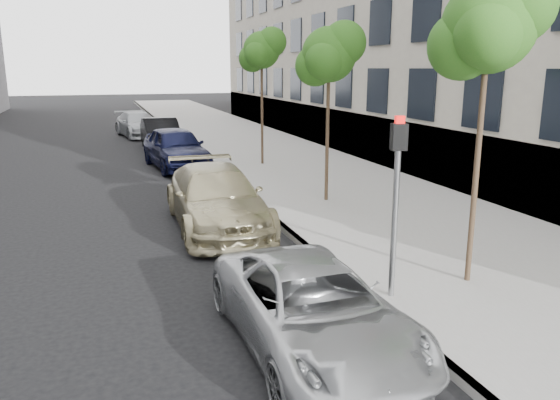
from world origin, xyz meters
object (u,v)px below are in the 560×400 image
tree_mid (330,54)px  signal_pole (396,186)px  tree_near (490,26)px  minivan (313,309)px  sedan_black (161,134)px  suv (216,198)px  sedan_blue (176,148)px  tree_far (262,50)px  sedan_rear (138,124)px

tree_mid → signal_pole: size_ratio=1.66×
tree_near → minivan: bearing=-161.0°
signal_pole → sedan_black: (-1.64, 19.25, -1.27)m
suv → sedan_blue: size_ratio=1.08×
tree_far → sedan_rear: 12.97m
tree_near → sedan_black: (-3.33, 19.07, -3.77)m
minivan → sedan_rear: sedan_rear is taller
tree_near → tree_far: (-0.00, 13.00, -0.01)m
tree_mid → minivan: size_ratio=1.13×
signal_pole → suv: (-1.85, 5.35, -1.28)m
sedan_black → suv: bearing=-91.6°
tree_mid → sedan_black: tree_mid is taller
tree_near → signal_pole: size_ratio=1.76×
tree_mid → tree_near: bearing=-90.0°
sedan_rear → tree_near: bearing=-90.7°
minivan → sedan_rear: 25.95m
tree_far → sedan_black: size_ratio=1.15×
tree_mid → signal_pole: (-1.68, -6.68, -2.20)m
suv → signal_pole: bearing=-69.8°
tree_mid → suv: bearing=-159.4°
suv → sedan_rear: 19.57m
signal_pole → minivan: signal_pole is taller
tree_near → minivan: tree_near is taller
tree_far → sedan_black: bearing=118.7°
sedan_blue → tree_far: bearing=-20.2°
sedan_black → tree_near: bearing=-80.8°
minivan → sedan_black: size_ratio=0.96×
tree_mid → signal_pole: 7.23m
tree_far → suv: 9.38m
signal_pole → sedan_black: bearing=106.1°
signal_pole → tree_far: bearing=93.9°
sedan_blue → sedan_black: bearing=83.5°
tree_mid → minivan: (-3.51, -7.71, -3.61)m
tree_far → sedan_blue: tree_far is taller
tree_near → suv: tree_near is taller
tree_mid → sedan_blue: size_ratio=1.05×
tree_far → signal_pole: (-1.68, -13.18, -2.50)m
suv → sedan_blue: 8.64m
tree_far → sedan_rear: bearing=108.7°
tree_near → tree_far: bearing=90.0°
sedan_blue → sedan_rear: bearing=86.9°
minivan → suv: size_ratio=0.85×
tree_far → minivan: (-3.51, -14.21, -3.91)m
tree_mid → sedan_black: 13.46m
tree_near → sedan_black: bearing=99.9°
signal_pole → suv: size_ratio=0.58×
sedan_rear → suv: bearing=-98.6°
tree_near → minivan: (-3.51, -1.21, -3.92)m
tree_far → suv: tree_far is taller
tree_mid → tree_far: size_ratio=0.95×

